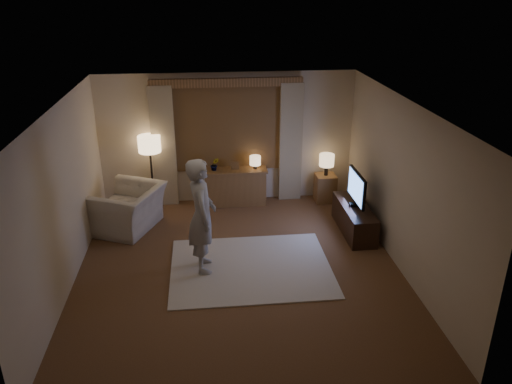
{
  "coord_description": "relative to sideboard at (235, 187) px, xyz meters",
  "views": [
    {
      "loc": [
        -0.46,
        -6.74,
        4.18
      ],
      "look_at": [
        0.33,
        0.6,
        1.04
      ],
      "focal_mm": 35.0,
      "sensor_mm": 36.0,
      "label": 1
    }
  ],
  "objects": [
    {
      "name": "floor_lamp",
      "position": [
        -1.63,
        -0.0,
        0.89
      ],
      "size": [
        0.43,
        0.43,
        1.48
      ],
      "color": "black",
      "rests_on": "floor"
    },
    {
      "name": "armchair",
      "position": [
        -2.0,
        -0.89,
        0.04
      ],
      "size": [
        1.45,
        1.52,
        0.78
      ],
      "primitive_type": "imported",
      "rotation": [
        0.0,
        0.0,
        -1.98
      ],
      "color": "beige",
      "rests_on": "floor"
    },
    {
      "name": "sideboard",
      "position": [
        0.0,
        0.0,
        0.0
      ],
      "size": [
        1.2,
        0.4,
        0.7
      ],
      "primitive_type": "cube",
      "color": "brown",
      "rests_on": "floor"
    },
    {
      "name": "room",
      "position": [
        -0.12,
        -2.0,
        0.98
      ],
      "size": [
        5.04,
        5.54,
        2.64
      ],
      "color": "brown",
      "rests_on": "ground"
    },
    {
      "name": "table_lamp_side",
      "position": [
        1.83,
        -0.05,
        0.52
      ],
      "size": [
        0.3,
        0.3,
        0.44
      ],
      "color": "black",
      "rests_on": "side_table"
    },
    {
      "name": "plant",
      "position": [
        -0.4,
        0.0,
        0.5
      ],
      "size": [
        0.17,
        0.13,
        0.3
      ],
      "primitive_type": "imported",
      "color": "#999999",
      "rests_on": "sideboard"
    },
    {
      "name": "tv_stand",
      "position": [
        2.03,
        -1.45,
        -0.1
      ],
      "size": [
        0.45,
        1.4,
        0.5
      ],
      "primitive_type": "cube",
      "color": "black",
      "rests_on": "floor"
    },
    {
      "name": "person",
      "position": [
        -0.67,
        -2.44,
        0.57
      ],
      "size": [
        0.46,
        0.68,
        1.81
      ],
      "primitive_type": "imported",
      "rotation": [
        0.0,
        0.0,
        1.62
      ],
      "color": "#9F9A92",
      "rests_on": "rug"
    },
    {
      "name": "rug",
      "position": [
        0.06,
        -2.5,
        -0.34
      ],
      "size": [
        2.5,
        2.0,
        0.02
      ],
      "primitive_type": "cube",
      "color": "beige",
      "rests_on": "floor"
    },
    {
      "name": "side_table",
      "position": [
        1.83,
        -0.05,
        -0.07
      ],
      "size": [
        0.4,
        0.4,
        0.56
      ],
      "primitive_type": "cube",
      "color": "brown",
      "rests_on": "floor"
    },
    {
      "name": "picture_frame",
      "position": [
        -0.0,
        0.0,
        0.45
      ],
      "size": [
        0.16,
        0.02,
        0.2
      ],
      "primitive_type": "cube",
      "color": "brown",
      "rests_on": "sideboard"
    },
    {
      "name": "tv",
      "position": [
        2.03,
        -1.45,
        0.5
      ],
      "size": [
        0.21,
        0.87,
        0.63
      ],
      "color": "black",
      "rests_on": "tv_stand"
    },
    {
      "name": "table_lamp_sideboard",
      "position": [
        0.4,
        0.0,
        0.55
      ],
      "size": [
        0.22,
        0.22,
        0.3
      ],
      "color": "black",
      "rests_on": "sideboard"
    }
  ]
}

